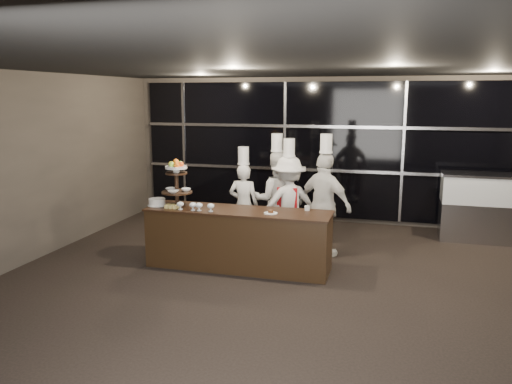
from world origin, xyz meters
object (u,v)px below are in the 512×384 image
(layer_cake, at_px, (157,202))
(display_case, at_px, (484,204))
(display_stand, at_px, (177,180))
(chef_b, at_px, (277,199))
(buffet_counter, at_px, (238,239))
(chef_c, at_px, (288,204))
(chef_a, at_px, (244,203))
(chef_d, at_px, (325,204))

(layer_cake, xyz_separation_m, display_case, (5.19, 2.69, -0.29))
(display_stand, distance_m, chef_b, 1.86)
(display_stand, xyz_separation_m, display_case, (4.86, 2.64, -0.65))
(buffet_counter, height_order, display_stand, display_stand)
(layer_cake, relative_size, chef_c, 0.16)
(display_case, relative_size, chef_b, 0.77)
(display_stand, xyz_separation_m, chef_a, (0.73, 1.15, -0.57))
(chef_a, distance_m, chef_d, 1.47)
(chef_d, bearing_deg, layer_cake, -158.72)
(display_stand, distance_m, chef_d, 2.42)
(chef_b, bearing_deg, chef_c, -31.74)
(buffet_counter, relative_size, chef_a, 1.61)
(display_stand, bearing_deg, chef_c, 34.72)
(chef_d, bearing_deg, chef_c, 166.78)
(chef_b, distance_m, chef_d, 0.93)
(display_stand, relative_size, chef_a, 0.42)
(layer_cake, bearing_deg, buffet_counter, 2.16)
(display_stand, relative_size, chef_b, 0.37)
(layer_cake, distance_m, display_case, 5.85)
(chef_c, distance_m, chef_d, 0.65)
(layer_cake, bearing_deg, display_case, 27.37)
(display_case, relative_size, chef_a, 0.87)
(buffet_counter, xyz_separation_m, chef_d, (1.19, 0.93, 0.41))
(display_stand, bearing_deg, layer_cake, -171.25)
(buffet_counter, xyz_separation_m, chef_b, (0.31, 1.23, 0.39))
(buffet_counter, relative_size, display_case, 1.86)
(display_case, bearing_deg, chef_b, -158.38)
(buffet_counter, xyz_separation_m, chef_a, (-0.27, 1.15, 0.30))
(buffet_counter, relative_size, layer_cake, 9.47)
(chef_b, bearing_deg, layer_cake, -142.00)
(chef_a, height_order, chef_c, chef_c)
(buffet_counter, xyz_separation_m, chef_c, (0.55, 1.08, 0.36))
(layer_cake, distance_m, chef_c, 2.19)
(buffet_counter, xyz_separation_m, layer_cake, (-1.32, -0.05, 0.51))
(buffet_counter, distance_m, layer_cake, 1.42)
(buffet_counter, bearing_deg, chef_b, 75.82)
(layer_cake, relative_size, chef_d, 0.15)
(chef_a, xyz_separation_m, chef_d, (1.45, -0.23, 0.11))
(buffet_counter, height_order, chef_d, chef_d)
(display_stand, relative_size, display_case, 0.49)
(display_case, xyz_separation_m, chef_b, (-3.55, -1.41, 0.17))
(display_case, height_order, chef_b, chef_b)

